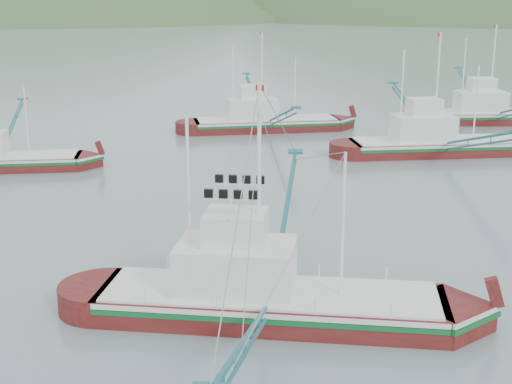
# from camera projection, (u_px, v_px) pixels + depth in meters

# --- Properties ---
(ground) EXTENTS (1200.00, 1200.00, 0.00)m
(ground) POSITION_uv_depth(u_px,v_px,m) (248.00, 295.00, 32.49)
(ground) COLOR slate
(ground) RESTS_ON ground
(main_boat) EXTENTS (14.80, 26.36, 10.68)m
(main_boat) POSITION_uv_depth(u_px,v_px,m) (265.00, 285.00, 29.72)
(main_boat) COLOR #4C0E0C
(main_boat) RESTS_ON ground
(bg_boat_right) EXTENTS (15.51, 27.02, 11.03)m
(bg_boat_right) POSITION_uv_depth(u_px,v_px,m) (438.00, 133.00, 60.50)
(bg_boat_right) COLOR #4C0E0C
(bg_boat_right) RESTS_ON ground
(bg_boat_far) EXTENTS (14.91, 25.75, 10.57)m
(bg_boat_far) POSITION_uv_depth(u_px,v_px,m) (265.00, 112.00, 71.12)
(bg_boat_far) COLOR #4C0E0C
(bg_boat_far) RESTS_ON ground
(bg_boat_extra) EXTENTS (15.30, 27.22, 11.03)m
(bg_boat_extra) POSITION_uv_depth(u_px,v_px,m) (492.00, 109.00, 75.35)
(bg_boat_extra) COLOR #4C0E0C
(bg_boat_extra) RESTS_ON ground
(ridge_distant) EXTENTS (960.00, 400.00, 240.00)m
(ridge_distant) POSITION_uv_depth(u_px,v_px,m) (333.00, 11.00, 569.51)
(ridge_distant) COLOR slate
(ridge_distant) RESTS_ON ground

